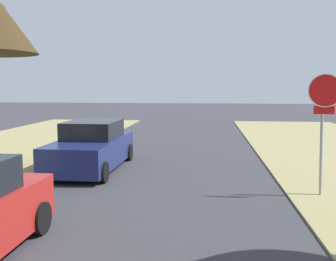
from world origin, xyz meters
TOP-DOWN VIEW (x-y plane):
  - stop_sign_far at (4.41, 10.32)m, footprint 0.81×0.32m
  - parked_sedan_navy at (-2.15, 12.80)m, footprint 2.01×4.43m

SIDE VIEW (x-z plane):
  - parked_sedan_navy at x=-2.15m, z-range -0.06..1.51m
  - stop_sign_far at x=4.41m, z-range 0.71..3.68m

